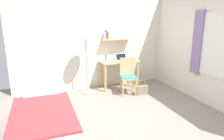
{
  "coord_description": "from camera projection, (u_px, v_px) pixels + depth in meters",
  "views": [
    {
      "loc": [
        -1.45,
        -3.25,
        1.89
      ],
      "look_at": [
        -0.07,
        0.51,
        0.85
      ],
      "focal_mm": 32.0,
      "sensor_mm": 36.0,
      "label": 1
    }
  ],
  "objects": [
    {
      "name": "desk",
      "position": [
        119.0,
        66.0,
        5.49
      ],
      "size": [
        1.04,
        0.53,
        0.77
      ],
      "color": "tan",
      "rests_on": "ground_plane"
    },
    {
      "name": "bed",
      "position": [
        44.0,
        122.0,
        3.28
      ],
      "size": [
        0.95,
        1.84,
        0.54
      ],
      "color": "tan",
      "rests_on": "ground_plane"
    },
    {
      "name": "laptop",
      "position": [
        121.0,
        59.0,
        5.47
      ],
      "size": [
        0.32,
        0.21,
        0.19
      ],
      "color": "#B7BABF",
      "rests_on": "desk"
    },
    {
      "name": "ground_plane",
      "position": [
        124.0,
        118.0,
        3.91
      ],
      "size": [
        5.28,
        5.28,
        0.0
      ],
      "primitive_type": "plane",
      "color": "gray"
    },
    {
      "name": "wall_back",
      "position": [
        95.0,
        41.0,
        5.42
      ],
      "size": [
        4.4,
        0.27,
        2.6
      ],
      "color": "silver",
      "rests_on": "ground_plane"
    },
    {
      "name": "desk_chair",
      "position": [
        128.0,
        75.0,
        5.1
      ],
      "size": [
        0.48,
        0.49,
        0.91
      ],
      "color": "tan",
      "rests_on": "ground_plane"
    },
    {
      "name": "wall_right",
      "position": [
        212.0,
        47.0,
        4.26
      ],
      "size": [
        0.1,
        4.4,
        2.6
      ],
      "color": "silver",
      "rests_on": "ground_plane"
    },
    {
      "name": "water_bottle",
      "position": [
        106.0,
        58.0,
        5.28
      ],
      "size": [
        0.06,
        0.06,
        0.22
      ],
      "primitive_type": "cylinder",
      "color": "#4C99DB",
      "rests_on": "desk"
    },
    {
      "name": "handbag",
      "position": [
        142.0,
        90.0,
        5.09
      ],
      "size": [
        0.31,
        0.11,
        0.39
      ],
      "color": "gray",
      "rests_on": "ground_plane"
    },
    {
      "name": "standing_lamp",
      "position": [
        86.0,
        37.0,
        4.84
      ],
      "size": [
        0.4,
        0.4,
        1.64
      ],
      "color": "#B2A893",
      "rests_on": "ground_plane"
    },
    {
      "name": "book_stack",
      "position": [
        132.0,
        59.0,
        5.52
      ],
      "size": [
        0.19,
        0.23,
        0.06
      ],
      "color": "orange",
      "rests_on": "desk"
    }
  ]
}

